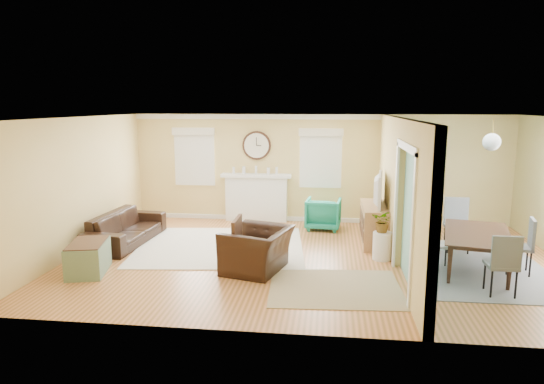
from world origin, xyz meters
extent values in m
plane|color=#945B26|center=(0.00, 0.00, 0.00)|extent=(9.00, 9.00, 0.00)
cube|color=#D7B969|center=(0.00, 3.00, 1.30)|extent=(9.00, 0.02, 2.60)
cube|color=#D7B969|center=(0.00, -3.00, 1.30)|extent=(9.00, 0.02, 2.60)
cube|color=#D7B969|center=(-4.50, 0.00, 1.30)|extent=(0.02, 6.00, 2.60)
cube|color=white|center=(0.00, 0.00, 2.60)|extent=(9.00, 6.00, 0.02)
cube|color=#D7B969|center=(1.50, 1.40, 1.30)|extent=(0.12, 3.20, 2.60)
cube|color=#D7B969|center=(1.50, -2.50, 1.30)|extent=(0.12, 1.00, 2.60)
cube|color=#D7B969|center=(1.50, -1.10, 2.40)|extent=(0.12, 1.80, 0.40)
cube|color=white|center=(1.43, -0.20, 1.10)|extent=(0.04, 0.12, 2.20)
cube|color=white|center=(1.43, -2.00, 1.10)|extent=(0.04, 0.12, 2.20)
cube|color=white|center=(1.43, -1.10, 2.20)|extent=(0.04, 1.92, 0.12)
cube|color=#6DB0A4|center=(1.57, 0.00, 1.30)|extent=(0.02, 6.00, 2.60)
cube|color=white|center=(-1.50, 2.88, 0.55)|extent=(1.50, 0.24, 1.10)
cube|color=white|center=(-1.50, 2.85, 1.13)|extent=(1.70, 0.30, 0.08)
cube|color=black|center=(-1.50, 2.98, 0.50)|extent=(0.85, 0.02, 0.75)
cube|color=gold|center=(-1.50, 2.87, 0.42)|extent=(0.85, 0.02, 0.62)
cylinder|color=#492B1F|center=(-1.50, 2.97, 1.85)|extent=(0.70, 0.06, 0.70)
cylinder|color=silver|center=(-1.50, 2.94, 1.85)|extent=(0.60, 0.01, 0.60)
cube|color=black|center=(-1.50, 2.93, 1.95)|extent=(0.02, 0.01, 0.20)
cube|color=black|center=(-1.44, 2.93, 1.85)|extent=(0.12, 0.01, 0.02)
cube|color=white|center=(-3.05, 2.98, 1.55)|extent=(0.90, 0.03, 1.30)
cube|color=white|center=(-3.05, 2.95, 1.55)|extent=(1.00, 0.04, 1.40)
cube|color=silver|center=(-3.05, 2.91, 2.18)|extent=(1.05, 0.10, 0.18)
cube|color=white|center=(0.05, 2.98, 1.55)|extent=(0.90, 0.03, 1.30)
cube|color=white|center=(0.05, 2.95, 1.55)|extent=(1.00, 0.04, 1.40)
cube|color=silver|center=(0.05, 2.91, 2.18)|extent=(1.05, 0.10, 0.18)
cylinder|color=gold|center=(3.00, 0.00, 2.45)|extent=(0.02, 0.02, 0.30)
sphere|color=white|center=(3.00, 0.00, 2.20)|extent=(0.30, 0.30, 0.30)
cube|color=silver|center=(-1.88, 0.60, 0.01)|extent=(3.58, 3.19, 0.02)
cube|color=tan|center=(0.40, -1.38, 0.01)|extent=(2.13, 1.79, 0.01)
cube|color=slate|center=(2.85, -0.25, 0.01)|extent=(2.37, 2.96, 0.01)
imported|color=black|center=(-3.87, 0.62, 0.32)|extent=(0.97, 2.24, 0.64)
imported|color=black|center=(-0.93, -0.73, 0.37)|extent=(1.27, 1.37, 0.75)
imported|color=#107C5D|center=(0.15, 2.27, 0.36)|extent=(0.83, 0.85, 0.71)
cube|color=slate|center=(-3.77, -1.17, 0.26)|extent=(0.77, 1.04, 0.52)
cube|color=#492B1F|center=(-3.77, -1.17, 0.53)|extent=(0.73, 0.99, 0.02)
cube|color=tan|center=(1.20, 1.24, 0.40)|extent=(0.48, 1.45, 0.80)
cube|color=#492B1F|center=(0.95, 0.80, 0.55)|extent=(0.01, 0.39, 0.22)
cube|color=#492B1F|center=(0.95, 0.80, 0.28)|extent=(0.01, 0.39, 0.22)
cube|color=#492B1F|center=(0.95, 1.24, 0.55)|extent=(0.01, 0.39, 0.22)
cube|color=#492B1F|center=(0.95, 1.24, 0.28)|extent=(0.01, 0.39, 0.22)
cube|color=#492B1F|center=(0.95, 1.67, 0.55)|extent=(0.01, 0.39, 0.22)
cube|color=#492B1F|center=(0.95, 1.67, 0.28)|extent=(0.01, 0.39, 0.22)
imported|color=black|center=(1.18, 1.24, 1.13)|extent=(0.27, 1.15, 0.66)
cylinder|color=white|center=(1.27, 0.16, 0.26)|extent=(0.35, 0.35, 0.52)
imported|color=#337F33|center=(1.27, 0.16, 0.73)|extent=(0.49, 0.47, 0.43)
imported|color=#492B1F|center=(2.85, -0.25, 0.33)|extent=(1.45, 2.07, 0.66)
cube|color=slate|center=(2.75, 0.84, 0.49)|extent=(0.48, 0.48, 0.05)
cube|color=slate|center=(2.75, 0.84, 0.76)|extent=(0.46, 0.07, 0.55)
cylinder|color=black|center=(2.95, 1.02, 0.23)|extent=(0.03, 0.03, 0.46)
cylinder|color=black|center=(2.93, 0.65, 0.23)|extent=(0.03, 0.03, 0.46)
cylinder|color=black|center=(2.58, 1.04, 0.23)|extent=(0.03, 0.03, 0.46)
cylinder|color=black|center=(2.56, 0.67, 0.23)|extent=(0.03, 0.03, 0.46)
cube|color=slate|center=(2.86, -1.33, 0.45)|extent=(0.43, 0.43, 0.05)
cube|color=slate|center=(2.86, -1.33, 0.71)|extent=(0.42, 0.05, 0.50)
cylinder|color=black|center=(2.69, -1.50, 0.21)|extent=(0.03, 0.03, 0.42)
cylinder|color=black|center=(2.69, -1.16, 0.21)|extent=(0.03, 0.03, 0.42)
cylinder|color=black|center=(3.03, -1.50, 0.21)|extent=(0.03, 0.03, 0.42)
cylinder|color=black|center=(3.03, -1.16, 0.21)|extent=(0.03, 0.03, 0.42)
cube|color=white|center=(2.18, -0.29, 0.45)|extent=(0.43, 0.43, 0.05)
cube|color=white|center=(2.18, -0.29, 0.70)|extent=(0.06, 0.42, 0.50)
cylinder|color=black|center=(2.00, -0.13, 0.21)|extent=(0.03, 0.03, 0.42)
cylinder|color=black|center=(2.34, -0.12, 0.21)|extent=(0.03, 0.03, 0.42)
cylinder|color=black|center=(2.01, -0.46, 0.21)|extent=(0.03, 0.03, 0.42)
cylinder|color=black|center=(2.35, -0.46, 0.21)|extent=(0.03, 0.03, 0.42)
cube|color=slate|center=(3.47, -0.32, 0.46)|extent=(0.51, 0.51, 0.05)
cube|color=slate|center=(3.47, -0.32, 0.71)|extent=(0.14, 0.43, 0.51)
cylinder|color=black|center=(3.60, -0.53, 0.21)|extent=(0.03, 0.03, 0.43)
cylinder|color=black|center=(3.26, -0.45, 0.21)|extent=(0.03, 0.03, 0.43)
cylinder|color=black|center=(3.67, -0.19, 0.21)|extent=(0.03, 0.03, 0.43)
cylinder|color=black|center=(3.34, -0.12, 0.21)|extent=(0.03, 0.03, 0.43)
camera|label=1|loc=(0.29, -8.64, 2.84)|focal=32.00mm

